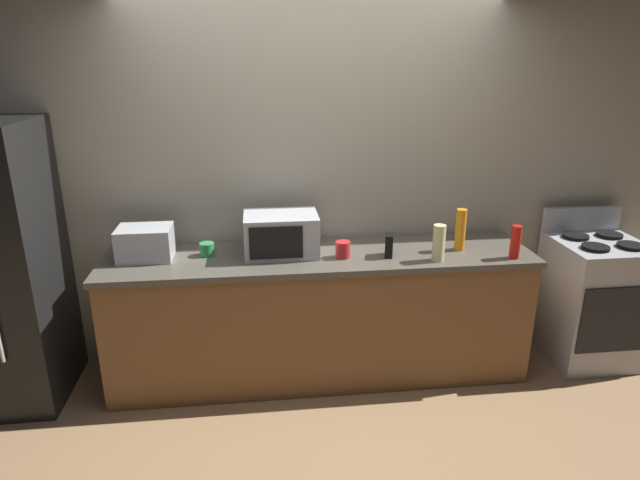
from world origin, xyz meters
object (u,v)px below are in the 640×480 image
(microwave, at_px, (281,234))
(mug_green, at_px, (207,249))
(cordless_phone, at_px, (389,245))
(bottle_hot_sauce, at_px, (515,242))
(stove_range, at_px, (592,299))
(toaster_oven, at_px, (145,243))
(mug_red, at_px, (343,250))
(bottle_hand_soap, at_px, (439,243))
(bottle_dish_soap, at_px, (460,230))

(microwave, relative_size, mug_green, 5.02)
(cordless_phone, relative_size, bottle_hot_sauce, 0.69)
(stove_range, xyz_separation_m, toaster_oven, (-3.13, 0.06, 0.54))
(toaster_oven, height_order, mug_red, toaster_oven)
(toaster_oven, xyz_separation_m, bottle_hand_soap, (1.86, -0.26, 0.01))
(bottle_hot_sauce, bearing_deg, microwave, 170.02)
(microwave, relative_size, cordless_phone, 3.20)
(bottle_hand_soap, xyz_separation_m, mug_red, (-0.60, 0.12, -0.06))
(bottle_hand_soap, height_order, mug_red, bottle_hand_soap)
(toaster_oven, bearing_deg, bottle_dish_soap, -2.18)
(stove_range, distance_m, cordless_phone, 1.64)
(mug_red, bearing_deg, mug_green, 170.98)
(bottle_hand_soap, height_order, bottle_dish_soap, bottle_dish_soap)
(mug_green, bearing_deg, cordless_phone, -7.09)
(toaster_oven, distance_m, bottle_hot_sauce, 2.38)
(stove_range, xyz_separation_m, mug_green, (-2.74, 0.07, 0.48))
(bottle_hand_soap, bearing_deg, stove_range, 8.94)
(mug_red, bearing_deg, stove_range, 2.28)
(bottle_hot_sauce, distance_m, mug_green, 2.00)
(mug_green, bearing_deg, mug_red, -9.02)
(bottle_hot_sauce, height_order, mug_red, bottle_hot_sauce)
(toaster_oven, bearing_deg, mug_red, -6.06)
(stove_range, height_order, mug_green, stove_range)
(bottle_hand_soap, xyz_separation_m, bottle_hot_sauce, (0.51, -0.02, -0.01))
(bottle_hot_sauce, relative_size, mug_green, 2.28)
(cordless_phone, bearing_deg, stove_range, 18.04)
(toaster_oven, bearing_deg, cordless_phone, -5.17)
(mug_green, height_order, mug_red, mug_red)
(microwave, height_order, bottle_hand_soap, microwave)
(toaster_oven, bearing_deg, bottle_hot_sauce, -6.63)
(toaster_oven, distance_m, mug_red, 1.27)
(stove_range, relative_size, cordless_phone, 7.20)
(cordless_phone, distance_m, mug_red, 0.31)
(toaster_oven, height_order, bottle_hand_soap, bottle_hand_soap)
(mug_green, bearing_deg, bottle_dish_soap, -2.86)
(bottle_dish_soap, bearing_deg, stove_range, 1.02)
(cordless_phone, bearing_deg, microwave, -175.52)
(toaster_oven, distance_m, bottle_dish_soap, 2.07)
(stove_range, relative_size, bottle_hot_sauce, 4.95)
(microwave, bearing_deg, bottle_hot_sauce, -9.98)
(bottle_dish_soap, height_order, mug_green, bottle_dish_soap)
(stove_range, height_order, microwave, microwave)
(stove_range, xyz_separation_m, mug_red, (-1.86, -0.07, 0.49))
(stove_range, bearing_deg, bottle_hand_soap, -171.06)
(cordless_phone, height_order, mug_red, cordless_phone)
(bottle_hand_soap, height_order, mug_green, bottle_hand_soap)
(bottle_hand_soap, relative_size, bottle_hot_sauce, 1.09)
(mug_green, xyz_separation_m, mug_red, (0.88, -0.14, 0.01))
(toaster_oven, xyz_separation_m, mug_red, (1.27, -0.13, -0.05))
(toaster_oven, bearing_deg, stove_range, -1.10)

